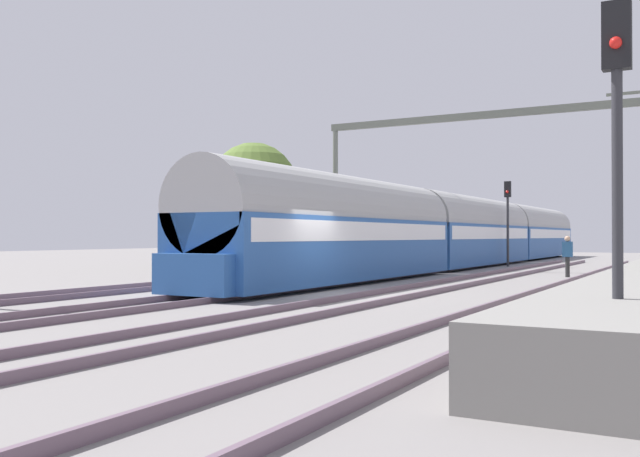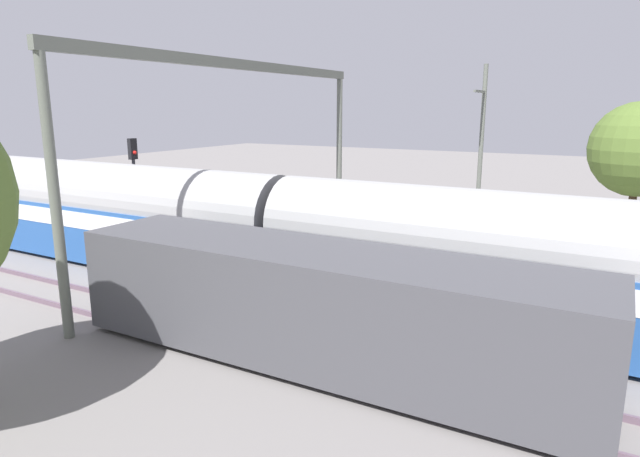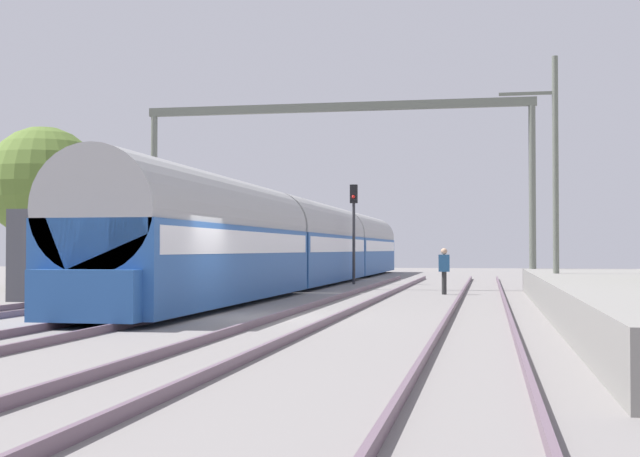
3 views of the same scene
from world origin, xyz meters
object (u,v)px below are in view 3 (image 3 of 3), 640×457
(passenger_train, at_px, (312,243))
(catenary_gantry, at_px, (336,149))
(railway_signal_far, at_px, (354,220))
(freight_car, at_px, (138,255))
(person_crossing, at_px, (444,267))

(passenger_train, height_order, catenary_gantry, catenary_gantry)
(catenary_gantry, bearing_deg, railway_signal_far, 91.01)
(freight_car, xyz_separation_m, catenary_gantry, (6.06, 6.71, 4.43))
(railway_signal_far, bearing_deg, catenary_gantry, -88.99)
(railway_signal_far, bearing_deg, person_crossing, -62.42)
(freight_car, bearing_deg, passenger_train, 71.00)
(freight_car, bearing_deg, catenary_gantry, 47.89)
(railway_signal_far, bearing_deg, freight_car, -115.40)
(railway_signal_far, relative_size, catenary_gantry, 0.29)
(passenger_train, relative_size, catenary_gantry, 2.98)
(freight_car, xyz_separation_m, person_crossing, (10.73, 3.41, -0.44))
(passenger_train, distance_m, catenary_gantry, 6.69)
(railway_signal_far, xyz_separation_m, catenary_gantry, (0.10, -5.84, 2.80))
(passenger_train, bearing_deg, person_crossing, -51.20)
(railway_signal_far, height_order, catenary_gantry, catenary_gantry)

